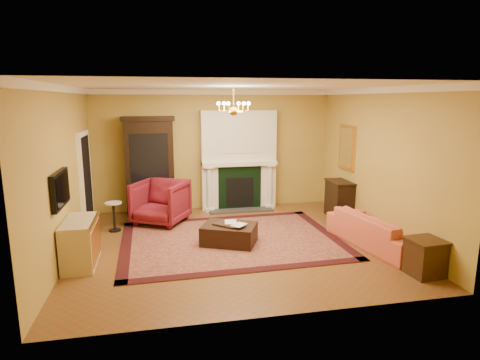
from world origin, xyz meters
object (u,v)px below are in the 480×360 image
object	(u,v)px
commode	(80,243)
china_cabinet	(150,168)
wingback_armchair	(161,200)
pedestal_table	(114,214)
coral_sofa	(377,225)
end_table	(425,258)
console_table	(339,200)
leather_ottoman	(229,234)

from	to	relation	value
commode	china_cabinet	bearing A→B (deg)	68.63
wingback_armchair	pedestal_table	xyz separation A→B (m)	(-0.98, -0.36, -0.17)
china_cabinet	wingback_armchair	xyz separation A→B (m)	(0.22, -0.89, -0.59)
coral_sofa	pedestal_table	bearing A→B (deg)	58.70
coral_sofa	end_table	size ratio (longest dim) A/B	3.77
commode	console_table	xyz separation A→B (m)	(5.51, 1.76, 0.03)
china_cabinet	end_table	xyz separation A→B (m)	(4.33, -4.50, -0.85)
pedestal_table	leather_ottoman	world-z (taller)	pedestal_table
pedestal_table	leather_ottoman	distance (m)	2.60
console_table	end_table	bearing A→B (deg)	-90.09
wingback_armchair	leather_ottoman	xyz separation A→B (m)	(1.29, -1.61, -0.34)
china_cabinet	console_table	distance (m)	4.61
console_table	pedestal_table	bearing A→B (deg)	-178.72
console_table	china_cabinet	bearing A→B (deg)	165.42
china_cabinet	console_table	xyz separation A→B (m)	(4.39, -1.22, -0.71)
pedestal_table	coral_sofa	size ratio (longest dim) A/B	0.29
leather_ottoman	wingback_armchair	bearing A→B (deg)	152.69
china_cabinet	coral_sofa	world-z (taller)	china_cabinet
coral_sofa	leather_ottoman	size ratio (longest dim) A/B	2.14
console_table	leather_ottoman	xyz separation A→B (m)	(-2.87, -1.28, -0.22)
commode	console_table	world-z (taller)	console_table
console_table	leather_ottoman	distance (m)	3.15
coral_sofa	console_table	xyz separation A→B (m)	(0.13, 1.94, 0.00)
china_cabinet	wingback_armchair	size ratio (longest dim) A/B	2.10
china_cabinet	leather_ottoman	distance (m)	3.07
commode	coral_sofa	bearing A→B (deg)	-2.62
pedestal_table	commode	bearing A→B (deg)	-101.90
wingback_armchair	end_table	size ratio (longest dim) A/B	1.91
coral_sofa	wingback_armchair	bearing A→B (deg)	50.14
end_table	china_cabinet	bearing A→B (deg)	133.87
console_table	commode	bearing A→B (deg)	-161.30
china_cabinet	pedestal_table	world-z (taller)	china_cabinet
end_table	commode	bearing A→B (deg)	164.44
pedestal_table	leather_ottoman	bearing A→B (deg)	-28.83
end_table	console_table	bearing A→B (deg)	88.95
pedestal_table	china_cabinet	bearing A→B (deg)	58.72
commode	end_table	bearing A→B (deg)	-16.28
end_table	leather_ottoman	xyz separation A→B (m)	(-2.81, 2.00, -0.08)
console_table	leather_ottoman	size ratio (longest dim) A/B	0.85
commode	leather_ottoman	distance (m)	2.69
pedestal_table	commode	size ratio (longest dim) A/B	0.60
china_cabinet	end_table	world-z (taller)	china_cabinet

